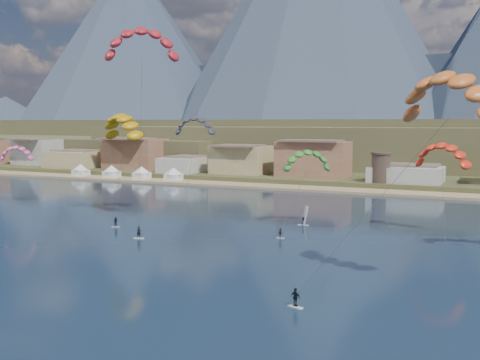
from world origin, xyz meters
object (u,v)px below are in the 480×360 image
object	(u,v)px
watchtower	(381,167)
kitesurfer_yellow	(123,123)
kitesurfer_green	(307,158)
windsurfer	(304,219)
kitesurfer_red	(142,39)
kitesurfer_orange	(450,89)

from	to	relation	value
watchtower	kitesurfer_yellow	world-z (taller)	kitesurfer_yellow
kitesurfer_green	windsurfer	bearing A→B (deg)	127.80
watchtower	kitesurfer_red	distance (m)	83.86
kitesurfer_orange	watchtower	bearing A→B (deg)	105.53
kitesurfer_orange	kitesurfer_green	world-z (taller)	kitesurfer_orange
kitesurfer_yellow	kitesurfer_orange	distance (m)	69.70
kitesurfer_orange	windsurfer	distance (m)	49.07
kitesurfer_orange	kitesurfer_green	size ratio (longest dim) A/B	1.66
kitesurfer_yellow	kitesurfer_orange	size ratio (longest dim) A/B	0.81
watchtower	windsurfer	bearing A→B (deg)	-90.96
kitesurfer_orange	windsurfer	world-z (taller)	kitesurfer_orange
kitesurfer_yellow	windsurfer	world-z (taller)	kitesurfer_yellow
kitesurfer_yellow	kitesurfer_green	xyz separation A→B (m)	(36.44, 5.33, -6.28)
kitesurfer_red	kitesurfer_orange	xyz separation A→B (m)	(55.53, -23.01, -11.42)
kitesurfer_red	kitesurfer_green	distance (m)	36.91
watchtower	kitesurfer_red	size ratio (longest dim) A/B	0.23
kitesurfer_red	kitesurfer_yellow	size ratio (longest dim) A/B	1.67
kitesurfer_yellow	kitesurfer_green	world-z (taller)	kitesurfer_yellow
kitesurfer_green	kitesurfer_red	bearing A→B (deg)	-159.94
watchtower	kitesurfer_orange	world-z (taller)	kitesurfer_orange
kitesurfer_yellow	kitesurfer_orange	world-z (taller)	kitesurfer_orange
watchtower	kitesurfer_yellow	size ratio (longest dim) A/B	0.38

